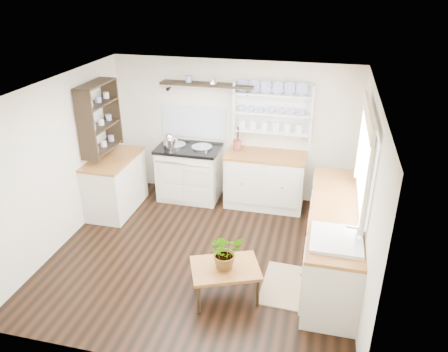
{
  "coord_description": "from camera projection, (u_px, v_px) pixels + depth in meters",
  "views": [
    {
      "loc": [
        1.45,
        -4.77,
        3.54
      ],
      "look_at": [
        0.24,
        0.25,
        1.1
      ],
      "focal_mm": 35.0,
      "sensor_mm": 36.0,
      "label": 1
    }
  ],
  "objects": [
    {
      "name": "window",
      "position": [
        365.0,
        158.0,
        5.06
      ],
      "size": [
        0.08,
        1.55,
        1.22
      ],
      "color": "white",
      "rests_on": "wall_right"
    },
    {
      "name": "wall_back",
      "position": [
        233.0,
        130.0,
        7.19
      ],
      "size": [
        4.0,
        0.02,
        2.3
      ],
      "primitive_type": "cube",
      "color": "silver",
      "rests_on": "ground"
    },
    {
      "name": "belfast_sink",
      "position": [
        335.0,
        249.0,
        4.73
      ],
      "size": [
        0.55,
        0.6,
        0.45
      ],
      "color": "white",
      "rests_on": "right_cabinets"
    },
    {
      "name": "left_cabinets",
      "position": [
        115.0,
        183.0,
        6.96
      ],
      "size": [
        0.62,
        1.13,
        0.9
      ],
      "color": "beige",
      "rests_on": "floor"
    },
    {
      "name": "floor_rug",
      "position": [
        285.0,
        285.0,
        5.4
      ],
      "size": [
        0.59,
        0.87,
        0.02
      ],
      "primitive_type": "cube",
      "rotation": [
        0.0,
        0.0,
        -0.04
      ],
      "color": "#876F4E",
      "rests_on": "floor"
    },
    {
      "name": "wall_right",
      "position": [
        365.0,
        196.0,
        5.09
      ],
      "size": [
        0.02,
        3.8,
        2.3
      ],
      "primitive_type": "cube",
      "color": "silver",
      "rests_on": "ground"
    },
    {
      "name": "potted_plant",
      "position": [
        225.0,
        251.0,
        4.96
      ],
      "size": [
        0.52,
        0.51,
        0.44
      ],
      "primitive_type": "imported",
      "rotation": [
        0.0,
        0.0,
        0.66
      ],
      "color": "#3F7233",
      "rests_on": "center_table"
    },
    {
      "name": "left_shelving",
      "position": [
        99.0,
        117.0,
        6.53
      ],
      "size": [
        0.28,
        0.8,
        1.05
      ],
      "primitive_type": "cube",
      "color": "black",
      "rests_on": "wall_left"
    },
    {
      "name": "ceiling",
      "position": [
        199.0,
        89.0,
        5.03
      ],
      "size": [
        4.0,
        3.8,
        0.01
      ],
      "primitive_type": "cube",
      "color": "white",
      "rests_on": "wall_back"
    },
    {
      "name": "kettle",
      "position": [
        169.0,
        141.0,
        7.04
      ],
      "size": [
        0.2,
        0.2,
        0.24
      ],
      "primitive_type": null,
      "color": "silver",
      "rests_on": "aga_cooker"
    },
    {
      "name": "back_cabinets",
      "position": [
        265.0,
        179.0,
        7.09
      ],
      "size": [
        1.27,
        0.63,
        0.9
      ],
      "color": "beige",
      "rests_on": "floor"
    },
    {
      "name": "right_cabinets",
      "position": [
        333.0,
        238.0,
        5.54
      ],
      "size": [
        0.62,
        2.43,
        0.9
      ],
      "color": "beige",
      "rests_on": "floor"
    },
    {
      "name": "utensil_crock",
      "position": [
        237.0,
        145.0,
        7.04
      ],
      "size": [
        0.13,
        0.13,
        0.15
      ],
      "primitive_type": "cylinder",
      "color": "brown",
      "rests_on": "back_cabinets"
    },
    {
      "name": "high_shelf",
      "position": [
        207.0,
        85.0,
        6.84
      ],
      "size": [
        1.5,
        0.29,
        0.16
      ],
      "color": "black",
      "rests_on": "wall_back"
    },
    {
      "name": "aga_cooker",
      "position": [
        189.0,
        172.0,
        7.33
      ],
      "size": [
        1.03,
        0.71,
        0.95
      ],
      "color": "silver",
      "rests_on": "floor"
    },
    {
      "name": "plate_rack",
      "position": [
        273.0,
        110.0,
        6.84
      ],
      "size": [
        1.2,
        0.22,
        0.9
      ],
      "color": "white",
      "rests_on": "wall_back"
    },
    {
      "name": "center_table",
      "position": [
        225.0,
        270.0,
        5.07
      ],
      "size": [
        0.93,
        0.81,
        0.42
      ],
      "rotation": [
        0.0,
        0.0,
        0.39
      ],
      "color": "brown",
      "rests_on": "floor"
    },
    {
      "name": "wall_left",
      "position": [
        60.0,
        164.0,
        5.94
      ],
      "size": [
        0.02,
        3.8,
        2.3
      ],
      "primitive_type": "cube",
      "color": "silver",
      "rests_on": "ground"
    },
    {
      "name": "floor",
      "position": [
        203.0,
        254.0,
        6.01
      ],
      "size": [
        4.0,
        3.8,
        0.01
      ],
      "primitive_type": "cube",
      "color": "black",
      "rests_on": "ground"
    }
  ]
}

